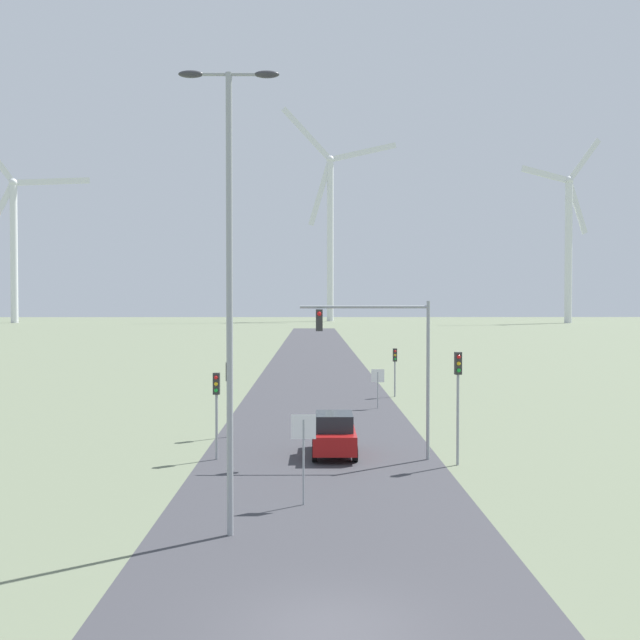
# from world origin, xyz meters

# --- Properties ---
(ground_plane) EXTENTS (600.00, 600.00, 0.00)m
(ground_plane) POSITION_xyz_m (0.00, 0.00, 0.00)
(ground_plane) COLOR #667056
(road_surface) EXTENTS (10.00, 240.00, 0.01)m
(road_surface) POSITION_xyz_m (0.00, 48.00, 0.00)
(road_surface) COLOR #38383D
(road_surface) RESTS_ON ground
(streetlamp) EXTENTS (2.81, 0.32, 12.99)m
(streetlamp) POSITION_xyz_m (-2.64, 6.03, 7.81)
(streetlamp) COLOR #93999E
(streetlamp) RESTS_ON ground
(stop_sign_near) EXTENTS (0.81, 0.07, 2.95)m
(stop_sign_near) POSITION_xyz_m (-0.61, 9.16, 2.06)
(stop_sign_near) COLOR #93999E
(stop_sign_near) RESTS_ON ground
(stop_sign_far) EXTENTS (0.81, 0.07, 2.42)m
(stop_sign_far) POSITION_xyz_m (3.69, 30.95, 1.69)
(stop_sign_far) COLOR #93999E
(stop_sign_far) RESTS_ON ground
(traffic_light_post_near_left) EXTENTS (0.28, 0.34, 3.62)m
(traffic_light_post_near_left) POSITION_xyz_m (-4.32, 16.12, 2.66)
(traffic_light_post_near_left) COLOR #93999E
(traffic_light_post_near_left) RESTS_ON ground
(traffic_light_post_near_right) EXTENTS (0.28, 0.33, 4.56)m
(traffic_light_post_near_right) POSITION_xyz_m (5.53, 14.98, 3.32)
(traffic_light_post_near_right) COLOR #93999E
(traffic_light_post_near_right) RESTS_ON ground
(traffic_light_post_mid_left) EXTENTS (0.28, 0.34, 3.63)m
(traffic_light_post_mid_left) POSITION_xyz_m (-4.38, 21.29, 2.67)
(traffic_light_post_mid_left) COLOR #93999E
(traffic_light_post_mid_left) RESTS_ON ground
(traffic_light_post_mid_right) EXTENTS (0.28, 0.33, 3.34)m
(traffic_light_post_mid_right) POSITION_xyz_m (5.37, 36.56, 2.46)
(traffic_light_post_mid_right) COLOR #93999E
(traffic_light_post_mid_right) RESTS_ON ground
(traffic_light_mast_overhead) EXTENTS (5.39, 0.35, 6.61)m
(traffic_light_mast_overhead) POSITION_xyz_m (2.67, 16.04, 4.75)
(traffic_light_mast_overhead) COLOR #93999E
(traffic_light_mast_overhead) RESTS_ON ground
(car_approaching) EXTENTS (1.88, 4.11, 1.83)m
(car_approaching) POSITION_xyz_m (0.60, 16.89, 0.91)
(car_approaching) COLOR maroon
(car_approaching) RESTS_ON ground
(wind_turbine_far_left) EXTENTS (34.47, 11.45, 61.88)m
(wind_turbine_far_left) POSITION_xyz_m (-91.97, 215.50, 27.23)
(wind_turbine_far_left) COLOR silver
(wind_turbine_far_left) RESTS_ON ground
(wind_turbine_left) EXTENTS (38.51, 3.88, 70.96)m
(wind_turbine_left) POSITION_xyz_m (5.51, 235.00, 33.07)
(wind_turbine_left) COLOR silver
(wind_turbine_left) RESTS_ON ground
(wind_turbine_center) EXTENTS (27.00, 9.44, 56.98)m
(wind_turbine_center) POSITION_xyz_m (77.59, 212.33, 26.58)
(wind_turbine_center) COLOR silver
(wind_turbine_center) RESTS_ON ground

